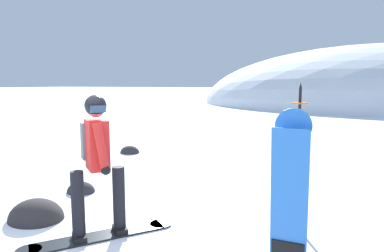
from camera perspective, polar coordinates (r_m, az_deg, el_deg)
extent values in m
ellipsoid|color=white|center=(35.48, 28.97, 3.35)|extent=(32.19, 28.97, 10.62)
cube|color=black|center=(4.39, -15.34, -17.64)|extent=(1.20, 1.38, 0.02)
cylinder|color=black|center=(4.59, -5.36, -16.28)|extent=(0.28, 0.28, 0.02)
cylinder|color=black|center=(4.33, -26.07, -18.53)|extent=(0.28, 0.28, 0.02)
cube|color=black|center=(4.42, -12.18, -16.77)|extent=(0.28, 0.27, 0.06)
cube|color=black|center=(4.34, -18.62, -17.47)|extent=(0.28, 0.27, 0.06)
cylinder|color=black|center=(4.28, -12.32, -12.11)|extent=(0.15, 0.15, 0.82)
cylinder|color=black|center=(4.20, -18.83, -12.74)|extent=(0.15, 0.15, 0.82)
cube|color=red|center=(4.05, -15.87, -3.08)|extent=(0.42, 0.40, 0.58)
cylinder|color=red|center=(4.28, -16.47, -2.57)|extent=(0.19, 0.20, 0.57)
cylinder|color=red|center=(3.83, -15.20, -3.64)|extent=(0.19, 0.20, 0.57)
sphere|color=black|center=(4.35, -15.88, -5.74)|extent=(0.11, 0.11, 0.11)
sphere|color=black|center=(3.88, -14.44, -7.28)|extent=(0.11, 0.11, 0.11)
cube|color=slate|center=(4.25, -16.40, -2.37)|extent=(0.32, 0.33, 0.44)
cube|color=slate|center=(4.36, -16.61, -3.21)|extent=(0.17, 0.19, 0.20)
sphere|color=tan|center=(4.00, -16.08, 2.92)|extent=(0.21, 0.21, 0.21)
sphere|color=black|center=(4.00, -16.09, 3.35)|extent=(0.25, 0.25, 0.25)
cube|color=navy|center=(3.88, -15.71, 2.80)|extent=(0.13, 0.15, 0.08)
cube|color=blue|center=(2.82, 16.11, -15.61)|extent=(0.28, 0.16, 1.52)
cylinder|color=blue|center=(2.69, 16.87, -0.03)|extent=(0.28, 0.05, 0.28)
cube|color=black|center=(2.78, 16.36, -11.18)|extent=(0.25, 0.08, 0.15)
cube|color=black|center=(2.94, 16.04, -19.35)|extent=(0.25, 0.08, 0.15)
cylinder|color=black|center=(4.49, 17.54, -5.34)|extent=(0.04, 0.04, 1.78)
cylinder|color=orange|center=(4.39, 17.90, 3.73)|extent=(0.20, 0.20, 0.02)
cone|color=black|center=(4.39, 18.01, 6.60)|extent=(0.04, 0.04, 0.08)
ellipsoid|color=#383333|center=(9.16, -10.53, -4.49)|extent=(0.53, 0.45, 0.37)
ellipsoid|color=#282628|center=(6.14, -18.37, -10.59)|extent=(0.50, 0.42, 0.35)
ellipsoid|color=#282628|center=(5.21, -24.96, -14.14)|extent=(0.78, 0.66, 0.55)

